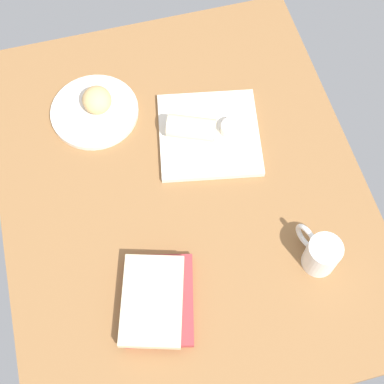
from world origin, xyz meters
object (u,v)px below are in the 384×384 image
object	(u,v)px
sauce_cup	(232,129)
square_plate	(209,134)
scone_pastry	(97,100)
book_stack	(156,300)
breakfast_wrap	(191,128)
coffee_mug	(321,253)
round_plate	(95,111)

from	to	relation	value
sauce_cup	square_plate	bearing A→B (deg)	79.02
scone_pastry	book_stack	size ratio (longest dim) A/B	0.34
sauce_cup	book_stack	world-z (taller)	same
sauce_cup	breakfast_wrap	bearing A→B (deg)	79.02
square_plate	breakfast_wrap	size ratio (longest dim) A/B	2.11
scone_pastry	book_stack	bearing A→B (deg)	-176.85
breakfast_wrap	coffee_mug	bearing A→B (deg)	-130.83
square_plate	round_plate	bearing A→B (deg)	61.92
scone_pastry	sauce_cup	xyz separation A→B (cm)	(-16.48, -32.01, -1.55)
square_plate	book_stack	distance (cm)	45.96
scone_pastry	coffee_mug	world-z (taller)	coffee_mug
scone_pastry	breakfast_wrap	bearing A→B (deg)	-123.68
square_plate	sauce_cup	xyz separation A→B (cm)	(-1.11, -5.71, 2.22)
round_plate	coffee_mug	size ratio (longest dim) A/B	1.88
scone_pastry	book_stack	xyz separation A→B (cm)	(-54.98, -3.03, -2.51)
round_plate	sauce_cup	world-z (taller)	sauce_cup
round_plate	book_stack	distance (cm)	54.54
sauce_cup	breakfast_wrap	xyz separation A→B (cm)	(1.99, 10.28, 1.48)
coffee_mug	round_plate	bearing A→B (deg)	38.40
round_plate	sauce_cup	bearing A→B (deg)	-115.42
round_plate	breakfast_wrap	xyz separation A→B (cm)	(-13.85, -23.06, 3.80)
round_plate	breakfast_wrap	world-z (taller)	breakfast_wrap
round_plate	square_plate	xyz separation A→B (cm)	(-14.74, -27.63, 0.10)
book_stack	coffee_mug	world-z (taller)	coffee_mug
square_plate	breakfast_wrap	bearing A→B (deg)	79.02
breakfast_wrap	book_stack	size ratio (longest dim) A/B	0.51
coffee_mug	book_stack	bearing A→B (deg)	90.44
scone_pastry	book_stack	world-z (taller)	scone_pastry
round_plate	scone_pastry	xyz separation A→B (cm)	(0.63, -1.33, 3.87)
breakfast_wrap	coffee_mug	xyz separation A→B (cm)	(-40.20, -19.78, 0.30)
square_plate	coffee_mug	world-z (taller)	coffee_mug
round_plate	square_plate	distance (cm)	31.32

